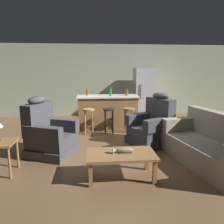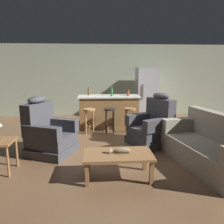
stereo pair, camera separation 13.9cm
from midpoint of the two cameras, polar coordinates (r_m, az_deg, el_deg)
ground_plane at (r=5.37m, az=0.76°, el=-7.66°), size 12.00×12.00×0.00m
back_wall at (r=8.20m, az=-1.03°, el=8.27°), size 12.00×0.05×2.60m
coffee_table at (r=3.57m, az=2.74°, el=-11.57°), size 1.10×0.60×0.42m
fish_figurine at (r=3.54m, az=3.24°, el=-10.01°), size 0.34×0.10×0.10m
couch at (r=4.40m, az=25.06°, el=-8.47°), size 1.19×2.03×0.94m
recliner_near_lamp at (r=4.70m, az=-15.58°, el=-5.48°), size 1.10×1.10×1.20m
recliner_near_island at (r=5.18m, az=11.32°, el=-3.72°), size 1.13×1.13×1.20m
kitchen_island at (r=6.55m, az=-0.20°, el=0.19°), size 1.80×0.70×0.95m
bar_stool_left at (r=5.92m, az=-5.23°, el=-1.14°), size 0.32×0.32×0.68m
bar_stool_middle at (r=5.93m, az=0.10°, el=-1.06°), size 0.32×0.32×0.68m
bar_stool_right at (r=5.99m, az=5.35°, el=-0.98°), size 0.32×0.32×0.68m
refrigerator at (r=7.87m, az=9.41°, el=4.91°), size 0.70×0.69×1.76m
bottle_tall_green at (r=6.62m, az=-5.49°, el=5.22°), size 0.07×0.07×0.25m
bottle_short_amber at (r=6.38m, az=0.54°, el=5.25°), size 0.07×0.07×0.31m
bottle_wine_dark at (r=6.51m, az=4.83°, el=4.97°), size 0.09×0.09×0.20m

